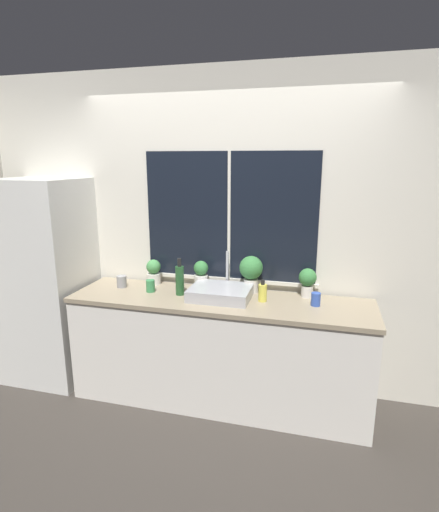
{
  "coord_description": "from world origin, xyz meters",
  "views": [
    {
      "loc": [
        0.77,
        -2.6,
        1.97
      ],
      "look_at": [
        0.0,
        0.3,
        1.24
      ],
      "focal_mm": 28.0,
      "sensor_mm": 36.0,
      "label": 1
    }
  ],
  "objects_px": {
    "potted_plant_far_left": "(154,272)",
    "mug_green": "(150,286)",
    "potted_plant_far_right": "(308,280)",
    "mug_blue": "(316,299)",
    "potted_plant_center_right": "(251,271)",
    "soap_bottle": "(263,292)",
    "refrigerator": "(47,280)",
    "bottle_tall": "(180,280)",
    "potted_plant_center_left": "(201,274)",
    "sink": "(221,292)",
    "mug_grey": "(122,281)"
  },
  "relations": [
    {
      "from": "potted_plant_center_left",
      "to": "potted_plant_center_right",
      "type": "bearing_deg",
      "value": 0.0
    },
    {
      "from": "soap_bottle",
      "to": "bottle_tall",
      "type": "bearing_deg",
      "value": -178.35
    },
    {
      "from": "potted_plant_center_right",
      "to": "potted_plant_far_right",
      "type": "relative_size",
      "value": 1.31
    },
    {
      "from": "potted_plant_center_right",
      "to": "mug_green",
      "type": "relative_size",
      "value": 3.04
    },
    {
      "from": "potted_plant_far_right",
      "to": "potted_plant_center_left",
      "type": "bearing_deg",
      "value": 180.0
    },
    {
      "from": "potted_plant_far_left",
      "to": "mug_blue",
      "type": "xyz_separation_m",
      "value": [
        1.4,
        -0.19,
        -0.06
      ]
    },
    {
      "from": "potted_plant_far_left",
      "to": "potted_plant_center_right",
      "type": "distance_m",
      "value": 0.87
    },
    {
      "from": "potted_plant_center_right",
      "to": "soap_bottle",
      "type": "distance_m",
      "value": 0.26
    },
    {
      "from": "potted_plant_center_left",
      "to": "soap_bottle",
      "type": "xyz_separation_m",
      "value": [
        0.56,
        -0.19,
        -0.05
      ]
    },
    {
      "from": "sink",
      "to": "mug_grey",
      "type": "xyz_separation_m",
      "value": [
        -0.9,
        0.05,
        0.0
      ]
    },
    {
      "from": "potted_plant_far_left",
      "to": "mug_blue",
      "type": "distance_m",
      "value": 1.42
    },
    {
      "from": "bottle_tall",
      "to": "mug_green",
      "type": "relative_size",
      "value": 3.01
    },
    {
      "from": "mug_blue",
      "to": "bottle_tall",
      "type": "bearing_deg",
      "value": -178.69
    },
    {
      "from": "potted_plant_far_left",
      "to": "soap_bottle",
      "type": "height_order",
      "value": "potted_plant_far_left"
    },
    {
      "from": "bottle_tall",
      "to": "mug_green",
      "type": "height_order",
      "value": "bottle_tall"
    },
    {
      "from": "refrigerator",
      "to": "soap_bottle",
      "type": "height_order",
      "value": "refrigerator"
    },
    {
      "from": "refrigerator",
      "to": "mug_blue",
      "type": "relative_size",
      "value": 17.94
    },
    {
      "from": "potted_plant_far_left",
      "to": "potted_plant_center_right",
      "type": "bearing_deg",
      "value": 0.0
    },
    {
      "from": "potted_plant_center_left",
      "to": "bottle_tall",
      "type": "xyz_separation_m",
      "value": [
        -0.11,
        -0.21,
        0.01
      ]
    },
    {
      "from": "potted_plant_far_right",
      "to": "mug_blue",
      "type": "distance_m",
      "value": 0.22
    },
    {
      "from": "mug_green",
      "to": "bottle_tall",
      "type": "bearing_deg",
      "value": -1.58
    },
    {
      "from": "sink",
      "to": "potted_plant_far_left",
      "type": "xyz_separation_m",
      "value": [
        -0.67,
        0.2,
        0.07
      ]
    },
    {
      "from": "potted_plant_center_left",
      "to": "potted_plant_far_right",
      "type": "xyz_separation_m",
      "value": [
        0.89,
        0.0,
        0.02
      ]
    },
    {
      "from": "refrigerator",
      "to": "mug_blue",
      "type": "distance_m",
      "value": 2.36
    },
    {
      "from": "potted_plant_center_left",
      "to": "bottle_tall",
      "type": "distance_m",
      "value": 0.24
    },
    {
      "from": "potted_plant_far_left",
      "to": "mug_green",
      "type": "distance_m",
      "value": 0.22
    },
    {
      "from": "mug_grey",
      "to": "potted_plant_center_left",
      "type": "bearing_deg",
      "value": 12.82
    },
    {
      "from": "potted_plant_far_right",
      "to": "bottle_tall",
      "type": "bearing_deg",
      "value": -168.1
    },
    {
      "from": "potted_plant_center_left",
      "to": "mug_blue",
      "type": "height_order",
      "value": "potted_plant_center_left"
    },
    {
      "from": "potted_plant_far_left",
      "to": "mug_grey",
      "type": "relative_size",
      "value": 2.22
    },
    {
      "from": "refrigerator",
      "to": "sink",
      "type": "relative_size",
      "value": 3.78
    },
    {
      "from": "mug_grey",
      "to": "mug_green",
      "type": "relative_size",
      "value": 0.99
    },
    {
      "from": "potted_plant_far_left",
      "to": "potted_plant_far_right",
      "type": "relative_size",
      "value": 0.95
    },
    {
      "from": "potted_plant_center_left",
      "to": "potted_plant_center_right",
      "type": "distance_m",
      "value": 0.44
    },
    {
      "from": "potted_plant_far_left",
      "to": "bottle_tall",
      "type": "height_order",
      "value": "bottle_tall"
    },
    {
      "from": "potted_plant_far_right",
      "to": "mug_blue",
      "type": "bearing_deg",
      "value": -68.37
    },
    {
      "from": "mug_blue",
      "to": "soap_bottle",
      "type": "bearing_deg",
      "value": -179.25
    },
    {
      "from": "mug_blue",
      "to": "mug_grey",
      "type": "distance_m",
      "value": 1.64
    },
    {
      "from": "sink",
      "to": "potted_plant_far_left",
      "type": "relative_size",
      "value": 2.15
    },
    {
      "from": "refrigerator",
      "to": "bottle_tall",
      "type": "relative_size",
      "value": 5.93
    },
    {
      "from": "potted_plant_center_right",
      "to": "mug_blue",
      "type": "relative_size",
      "value": 3.05
    },
    {
      "from": "potted_plant_center_right",
      "to": "soap_bottle",
      "type": "bearing_deg",
      "value": -56.15
    },
    {
      "from": "refrigerator",
      "to": "bottle_tall",
      "type": "bearing_deg",
      "value": -0.96
    },
    {
      "from": "sink",
      "to": "potted_plant_far_left",
      "type": "distance_m",
      "value": 0.7
    },
    {
      "from": "potted_plant_far_right",
      "to": "mug_green",
      "type": "relative_size",
      "value": 2.32
    },
    {
      "from": "refrigerator",
      "to": "mug_grey",
      "type": "height_order",
      "value": "refrigerator"
    },
    {
      "from": "sink",
      "to": "mug_grey",
      "type": "bearing_deg",
      "value": 176.82
    },
    {
      "from": "potted_plant_center_left",
      "to": "mug_green",
      "type": "distance_m",
      "value": 0.44
    },
    {
      "from": "potted_plant_far_right",
      "to": "potted_plant_center_right",
      "type": "bearing_deg",
      "value": 180.0
    },
    {
      "from": "potted_plant_center_left",
      "to": "potted_plant_far_right",
      "type": "distance_m",
      "value": 0.89
    }
  ]
}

